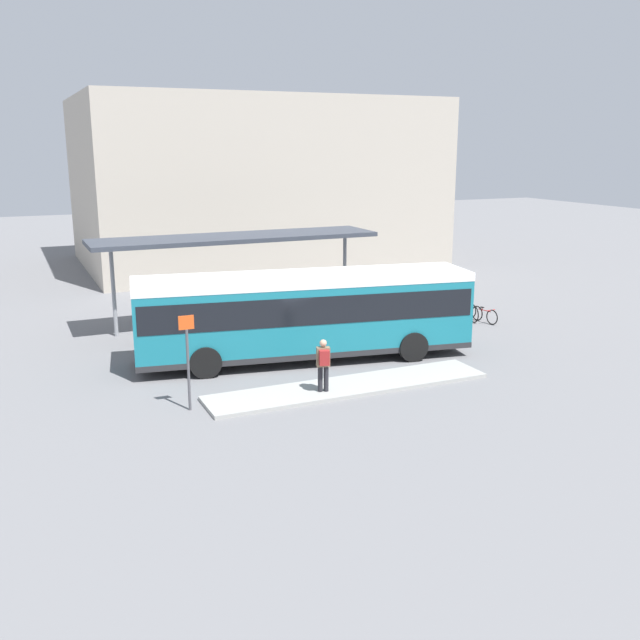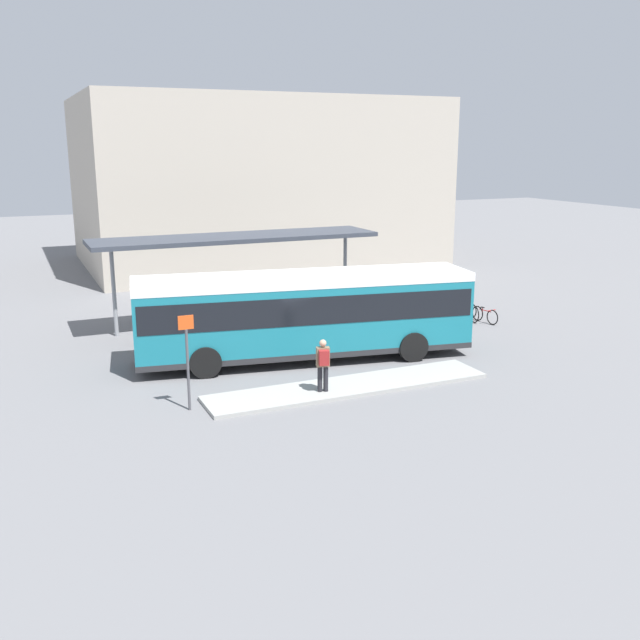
# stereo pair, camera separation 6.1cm
# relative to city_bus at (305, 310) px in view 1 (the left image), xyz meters

# --- Properties ---
(ground_plane) EXTENTS (120.00, 120.00, 0.00)m
(ground_plane) POSITION_rel_city_bus_xyz_m (-0.01, 0.00, -1.80)
(ground_plane) COLOR slate
(curb_island) EXTENTS (9.20, 1.80, 0.12)m
(curb_island) POSITION_rel_city_bus_xyz_m (0.04, -3.42, -1.74)
(curb_island) COLOR #9E9E99
(curb_island) RESTS_ON ground_plane
(city_bus) EXTENTS (11.97, 4.36, 3.07)m
(city_bus) POSITION_rel_city_bus_xyz_m (0.00, 0.00, 0.00)
(city_bus) COLOR #197284
(city_bus) RESTS_ON ground_plane
(pedestrian_waiting) EXTENTS (0.44, 0.49, 1.64)m
(pedestrian_waiting) POSITION_rel_city_bus_xyz_m (-0.96, -3.69, -0.74)
(pedestrian_waiting) COLOR #232328
(pedestrian_waiting) RESTS_ON curb_island
(bicycle_red) EXTENTS (0.48, 1.52, 0.66)m
(bicycle_red) POSITION_rel_city_bus_xyz_m (9.13, 1.83, -1.47)
(bicycle_red) COLOR black
(bicycle_red) RESTS_ON ground_plane
(bicycle_white) EXTENTS (0.48, 1.79, 0.77)m
(bicycle_white) POSITION_rel_city_bus_xyz_m (8.74, 2.53, -1.41)
(bicycle_white) COLOR black
(bicycle_white) RESTS_ON ground_plane
(bicycle_orange) EXTENTS (0.48, 1.64, 0.71)m
(bicycle_orange) POSITION_rel_city_bus_xyz_m (9.00, 3.23, -1.44)
(bicycle_orange) COLOR black
(bicycle_orange) RESTS_ON ground_plane
(bicycle_blue) EXTENTS (0.48, 1.72, 0.75)m
(bicycle_blue) POSITION_rel_city_bus_xyz_m (8.75, 3.93, -1.42)
(bicycle_blue) COLOR black
(bicycle_blue) RESTS_ON ground_plane
(station_shelter) EXTENTS (11.90, 2.76, 3.77)m
(station_shelter) POSITION_rel_city_bus_xyz_m (-0.59, 5.99, 1.82)
(station_shelter) COLOR #383D47
(station_shelter) RESTS_ON ground_plane
(potted_planter_near_shelter) EXTENTS (0.82, 0.82, 1.25)m
(potted_planter_near_shelter) POSITION_rel_city_bus_xyz_m (-4.48, 3.94, -1.15)
(potted_planter_near_shelter) COLOR slate
(potted_planter_near_shelter) RESTS_ON ground_plane
(platform_sign) EXTENTS (0.44, 0.08, 2.80)m
(platform_sign) POSITION_rel_city_bus_xyz_m (-4.98, -3.24, -0.24)
(platform_sign) COLOR #4C4C51
(platform_sign) RESTS_ON ground_plane
(station_building) EXTENTS (21.28, 14.12, 10.19)m
(station_building) POSITION_rel_city_bus_xyz_m (5.68, 21.86, 3.29)
(station_building) COLOR #B2A899
(station_building) RESTS_ON ground_plane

